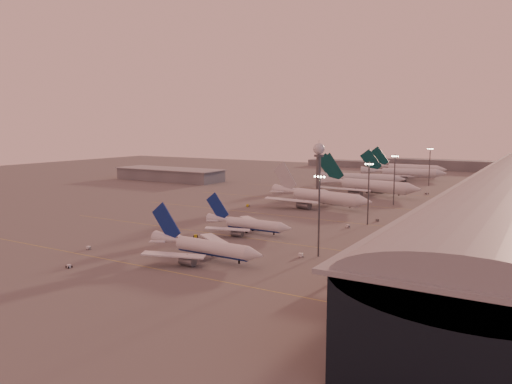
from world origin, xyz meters
The scene contains 26 objects.
ground centered at (0.00, 0.00, 0.00)m, with size 700.00×700.00×0.00m, color #514F4F.
taxiway_markings centered at (30.00, 56.00, 0.01)m, with size 180.00×185.25×0.02m.
hangar centered at (-120.00, 140.00, 4.32)m, with size 82.00×27.00×8.50m.
radar_tower centered at (5.00, 120.00, 20.95)m, with size 6.40×6.40×31.10m.
mast_a centered at (58.00, 0.00, 13.74)m, with size 3.60×0.56×25.00m.
mast_b centered at (55.00, 55.00, 13.74)m, with size 3.60×0.56×25.00m.
mast_c centered at (50.00, 110.00, 13.74)m, with size 3.60×0.56×25.00m.
mast_d centered at (48.00, 200.00, 13.74)m, with size 3.60×0.56×25.00m.
distant_horizon centered at (2.62, 325.14, 3.89)m, with size 165.00×37.50×9.00m.
narrowbody_near centered at (31.02, -20.41, 3.19)m, with size 40.26×32.14×15.73m.
narrowbody_mid centered at (22.67, 16.88, 2.86)m, with size 36.12×28.86×14.12m.
widebody_white centered at (20.42, 86.96, 3.60)m, with size 58.10×46.03×20.78m.
greentail_a centered at (27.56, 137.83, 4.09)m, with size 63.32×50.71×23.17m.
greentail_b centered at (9.16, 178.88, 3.71)m, with size 57.30×45.85×21.01m.
greentail_c centered at (23.93, 228.40, 3.91)m, with size 60.20×48.12×22.14m.
greentail_d centered at (17.08, 267.95, 3.95)m, with size 61.54×49.68×22.35m.
gsv_truck_a centered at (-7.62, -29.64, 1.13)m, with size 5.76×3.01×2.21m.
gsv_tug_near centered at (3.88, -46.70, 0.45)m, with size 2.15×3.23×0.87m.
gsv_catering_a centered at (54.15, -3.56, 2.34)m, with size 6.02×3.42×4.67m.
gsv_tug_mid centered at (10.86, 1.07, 0.53)m, with size 3.85×4.20×1.03m.
gsv_truck_b centered at (51.03, 44.65, 1.22)m, with size 6.25×3.30×2.40m.
gsv_truck_c centered at (-8.34, 67.62, 1.25)m, with size 6.36×3.32×2.44m.
gsv_catering_b centered at (56.50, 63.30, 1.99)m, with size 5.31×3.76×3.99m.
gsv_tug_far centered at (7.05, 104.12, 0.46)m, with size 2.96×3.64×0.90m.
gsv_truck_d centered at (-12.94, 129.00, 1.07)m, with size 2.23×5.31×2.09m.
gsv_tug_hangar centered at (55.68, 158.45, 0.55)m, with size 4.32×3.94×1.06m.
Camera 1 is at (116.83, -134.94, 38.99)m, focal length 35.00 mm.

